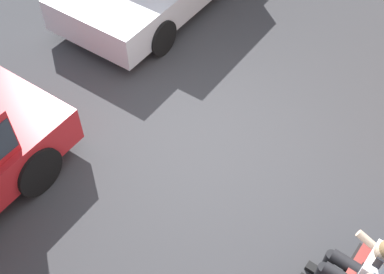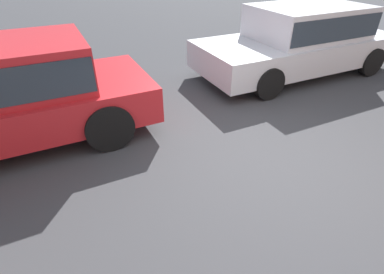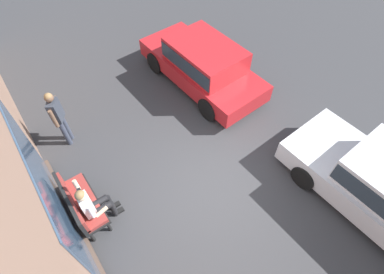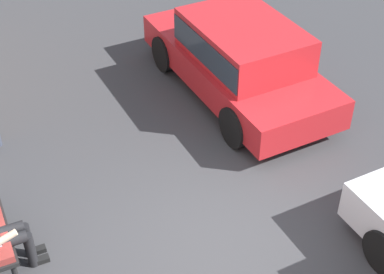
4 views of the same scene
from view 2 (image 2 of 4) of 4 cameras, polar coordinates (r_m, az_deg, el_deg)
name	(u,v)px [view 2 (image 2 of 4)]	position (r m, az deg, el deg)	size (l,w,h in m)	color
ground_plane	(266,160)	(4.23, 13.95, -4.33)	(60.00, 60.00, 0.00)	#38383A
parked_car_near	(302,38)	(7.28, 20.16, 17.33)	(4.61, 2.06, 1.43)	silver
parked_car_mid	(1,92)	(4.89, -32.55, 7.24)	(4.27, 1.98, 1.44)	red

